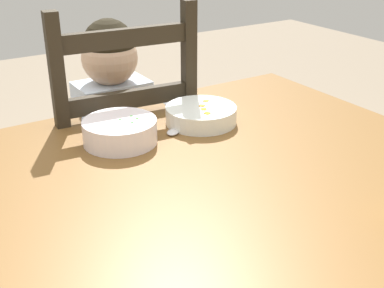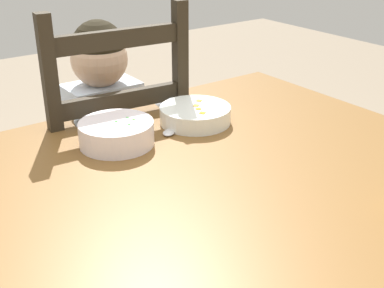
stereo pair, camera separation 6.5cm
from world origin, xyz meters
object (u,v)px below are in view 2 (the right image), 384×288
Objects in this scene: dining_chair at (110,173)px; bowl_of_carrots at (195,114)px; spoon at (171,130)px; bowl_of_peas at (116,133)px; dining_table at (202,219)px; child_figure at (109,128)px.

dining_chair reaches higher than bowl_of_carrots.
dining_chair is 0.40m from spoon.
dining_chair is at bearing 68.72° from bowl_of_peas.
dining_table is 0.31m from bowl_of_peas.
dining_chair is 0.42m from bowl_of_peas.
spoon is (0.03, -0.30, 0.09)m from child_figure.
dining_table is 0.60m from dining_chair.
child_figure is 0.32m from spoon.
bowl_of_carrots is 0.09m from spoon.
bowl_of_peas is at bearing -111.28° from dining_chair.
dining_table is 0.30m from spoon.
dining_chair is 5.37× the size of bowl_of_carrots.
dining_chair is 1.06× the size of child_figure.
bowl_of_carrots is (0.12, -0.29, 0.11)m from child_figure.
spoon is at bearing -172.85° from bowl_of_carrots.
child_figure is at bearing -35.95° from dining_chair.
bowl_of_carrots is at bearing -67.57° from child_figure.
bowl_of_carrots reaches higher than spoon.
child_figure reaches higher than spoon.
bowl_of_peas reaches higher than spoon.
bowl_of_peas is at bearing -112.41° from child_figure.
bowl_of_peas is 0.16m from spoon.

